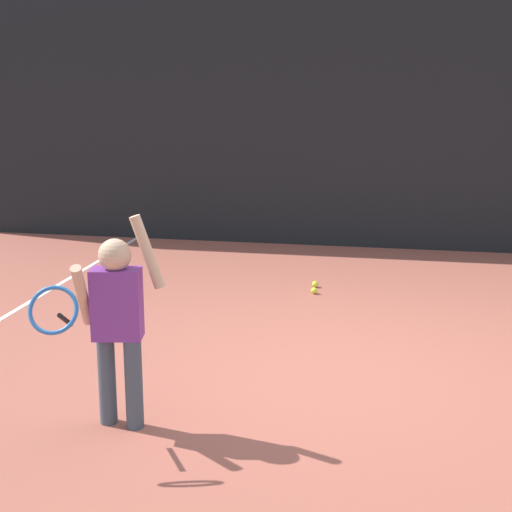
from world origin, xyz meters
TOP-DOWN VIEW (x-y plane):
  - ground_plane at (0.00, 0.00)m, footprint 20.00×20.00m
  - court_line_sideline at (-3.13, 1.00)m, footprint 0.05×9.00m
  - back_fence_windscreen at (0.00, 4.32)m, footprint 11.15×0.08m
  - fence_post_1 at (0.00, 4.38)m, footprint 0.09×0.09m
  - tennis_player at (-1.27, -1.21)m, footprint 0.65×0.65m
  - tennis_ball_0 at (-0.44, 2.25)m, footprint 0.07×0.07m
  - tennis_ball_4 at (-0.42, 2.00)m, footprint 0.07×0.07m

SIDE VIEW (x-z plane):
  - ground_plane at x=0.00m, z-range 0.00..0.00m
  - court_line_sideline at x=-3.13m, z-range 0.00..0.00m
  - tennis_ball_0 at x=-0.44m, z-range 0.00..0.07m
  - tennis_ball_4 at x=-0.42m, z-range 0.00..0.07m
  - tennis_player at x=-1.27m, z-range 0.05..1.40m
  - back_fence_windscreen at x=0.00m, z-range 0.00..3.21m
  - fence_post_1 at x=0.00m, z-range 0.00..3.36m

